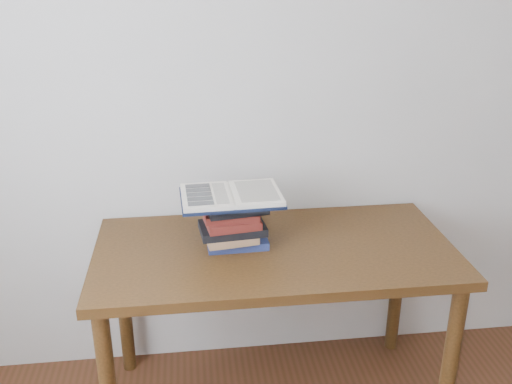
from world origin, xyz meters
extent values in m
cube|color=beige|center=(0.00, 1.75, 1.30)|extent=(3.50, 0.04, 2.60)
cube|color=#4B2C12|center=(-0.08, 1.38, 0.73)|extent=(1.39, 0.70, 0.04)
cylinder|color=#4B2C12|center=(0.56, 1.09, 0.35)|extent=(0.06, 0.06, 0.71)
cylinder|color=#4B2C12|center=(-0.71, 1.67, 0.35)|extent=(0.06, 0.06, 0.71)
cylinder|color=#4B2C12|center=(0.56, 1.67, 0.35)|extent=(0.06, 0.06, 0.71)
cube|color=navy|center=(-0.22, 1.43, 0.76)|extent=(0.24, 0.17, 0.03)
cube|color=#A07053|center=(-0.25, 1.40, 0.79)|extent=(0.21, 0.17, 0.03)
cube|color=black|center=(-0.24, 1.41, 0.83)|extent=(0.26, 0.18, 0.03)
cube|color=maroon|center=(-0.24, 1.40, 0.86)|extent=(0.22, 0.18, 0.03)
cube|color=maroon|center=(-0.24, 1.41, 0.89)|extent=(0.20, 0.15, 0.03)
cube|color=black|center=(-0.22, 1.41, 0.92)|extent=(0.25, 0.19, 0.03)
cube|color=black|center=(-0.24, 1.43, 0.94)|extent=(0.39, 0.28, 0.01)
cube|color=beige|center=(-0.33, 1.43, 0.95)|extent=(0.19, 0.26, 0.02)
cube|color=beige|center=(-0.14, 1.44, 0.95)|extent=(0.19, 0.26, 0.02)
cylinder|color=beige|center=(-0.24, 1.43, 0.95)|extent=(0.02, 0.25, 0.01)
cube|color=black|center=(-0.36, 1.51, 0.96)|extent=(0.10, 0.04, 0.00)
cube|color=black|center=(-0.36, 1.47, 0.96)|extent=(0.10, 0.04, 0.00)
cube|color=black|center=(-0.36, 1.43, 0.96)|extent=(0.10, 0.04, 0.00)
cube|color=black|center=(-0.36, 1.38, 0.96)|extent=(0.10, 0.04, 0.00)
cube|color=black|center=(-0.36, 1.34, 0.96)|extent=(0.10, 0.04, 0.00)
cube|color=#BDB5A4|center=(-0.28, 1.43, 0.96)|extent=(0.06, 0.21, 0.00)
cube|color=#BDB5A4|center=(-0.14, 1.44, 0.96)|extent=(0.16, 0.22, 0.00)
camera|label=1|loc=(-0.39, -0.56, 1.79)|focal=40.00mm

